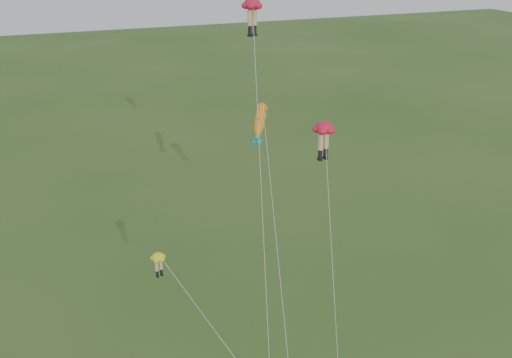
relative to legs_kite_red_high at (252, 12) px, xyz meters
name	(u,v)px	position (x,y,z in m)	size (l,w,h in m)	color
legs_kite_red_high	(252,12)	(0.00, 0.00, 0.00)	(4.46, 13.23, 22.59)	red
legs_kite_red_mid	(324,133)	(1.87, -7.79, -6.55)	(1.83, 5.88, 15.91)	red
legs_kite_yellow	(163,265)	(-8.59, -6.30, -14.68)	(5.84, 10.80, 7.67)	yellow
fish_kite	(260,121)	(0.35, -0.60, -7.74)	(4.02, 14.33, 15.41)	yellow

